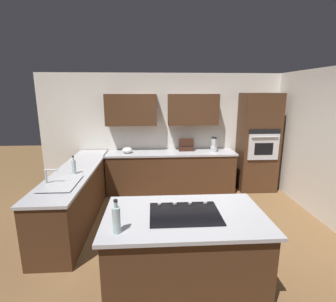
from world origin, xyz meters
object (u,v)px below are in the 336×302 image
at_px(wall_oven, 258,143).
at_px(spice_rack, 186,145).
at_px(cooktop, 185,213).
at_px(oil_bottle, 116,219).
at_px(sink_unit, 60,183).
at_px(mixing_bowl, 127,150).
at_px(blender, 214,145).
at_px(dish_soap_bottle, 74,167).

distance_m(wall_oven, spice_rack, 1.60).
distance_m(cooktop, oil_bottle, 0.77).
xyz_separation_m(sink_unit, mixing_bowl, (-0.78, -1.87, 0.04)).
relative_size(blender, spice_rack, 1.01).
bearing_deg(oil_bottle, cooktop, -154.13).
xyz_separation_m(cooktop, spice_rack, (-0.41, -3.00, 0.13)).
height_order(wall_oven, cooktop, wall_oven).
xyz_separation_m(cooktop, oil_bottle, (0.69, 0.33, 0.13)).
distance_m(mixing_bowl, oil_bottle, 3.23).
xyz_separation_m(spice_rack, dish_soap_bottle, (2.02, 1.50, -0.02)).
xyz_separation_m(wall_oven, blender, (1.00, 0.02, -0.04)).
distance_m(wall_oven, cooktop, 3.54).
bearing_deg(spice_rack, oil_bottle, 71.83).
bearing_deg(spice_rack, dish_soap_bottle, 36.61).
relative_size(wall_oven, sink_unit, 3.10).
bearing_deg(oil_bottle, wall_oven, -129.69).
relative_size(sink_unit, cooktop, 0.92).
distance_m(blender, mixing_bowl, 1.90).
distance_m(wall_oven, sink_unit, 4.14).
xyz_separation_m(wall_oven, cooktop, (2.01, 2.91, -0.18)).
height_order(blender, dish_soap_bottle, blender).
bearing_deg(wall_oven, mixing_bowl, 0.47).
xyz_separation_m(cooktop, dish_soap_bottle, (1.61, -1.49, 0.11)).
bearing_deg(blender, wall_oven, -178.64).
bearing_deg(mixing_bowl, dish_soap_bottle, 62.67).
distance_m(mixing_bowl, dish_soap_bottle, 1.57).
bearing_deg(oil_bottle, sink_unit, -53.82).
bearing_deg(mixing_bowl, blender, 180.00).
bearing_deg(oil_bottle, dish_soap_bottle, -63.10).
xyz_separation_m(sink_unit, spice_rack, (-2.08, -1.98, 0.12)).
xyz_separation_m(blender, spice_rack, (0.60, -0.11, 0.00)).
bearing_deg(spice_rack, mixing_bowl, 4.73).
height_order(sink_unit, oil_bottle, oil_bottle).
distance_m(sink_unit, blender, 3.27).
xyz_separation_m(blender, dish_soap_bottle, (2.62, 1.39, -0.02)).
bearing_deg(cooktop, mixing_bowl, -72.80).
distance_m(sink_unit, oil_bottle, 1.67).
distance_m(blender, oil_bottle, 3.64).
bearing_deg(mixing_bowl, wall_oven, -179.53).
height_order(cooktop, mixing_bowl, mixing_bowl).
bearing_deg(sink_unit, mixing_bowl, -112.57).
xyz_separation_m(mixing_bowl, spice_rack, (-1.30, -0.11, 0.08)).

